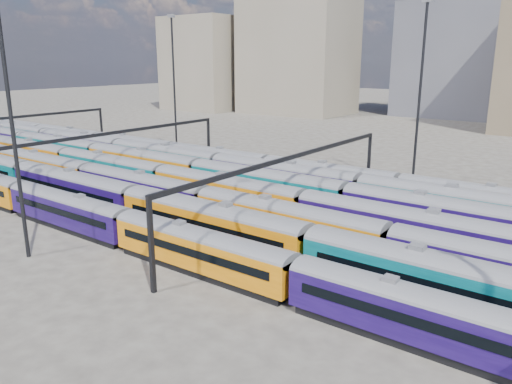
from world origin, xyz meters
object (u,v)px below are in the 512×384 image
Objects in this scene: rake_2 at (141,186)px; mast_2 at (10,106)px; rake_1 at (134,201)px; rake_0 at (68,207)px.

mast_2 is (3.72, -17.00, 11.22)m from rake_2.
rake_1 is at bearing 85.26° from mast_2.
rake_1 is 1.26× the size of rake_2.
rake_1 is (4.85, 5.00, 0.41)m from rake_0.
rake_0 is 1.27× the size of rake_2.
rake_2 is (0.14, 10.00, 0.27)m from rake_0.
rake_0 is 14.00m from mast_2.
mast_2 is at bearing -94.74° from rake_1.
mast_2 is at bearing -77.65° from rake_2.
rake_2 is at bearing 89.22° from rake_0.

